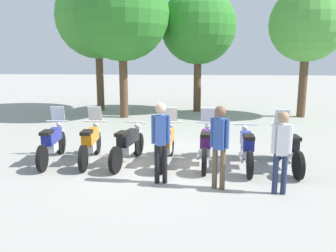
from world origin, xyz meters
name	(u,v)px	position (x,y,z in m)	size (l,w,h in m)	color
ground_plane	(167,165)	(0.00, 0.00, 0.00)	(80.00, 80.00, 0.00)	#9E9B93
motorcycle_0	(52,142)	(-2.98, 0.06, 0.52)	(0.62, 2.19, 1.37)	black
motorcycle_1	(91,142)	(-1.99, 0.14, 0.52)	(0.62, 2.19, 1.37)	black
motorcycle_2	(128,144)	(-0.99, 0.05, 0.50)	(0.74, 2.17, 0.99)	black
motorcycle_3	(167,143)	(0.00, 0.17, 0.52)	(0.62, 2.19, 1.37)	black
motorcycle_4	(206,144)	(0.99, 0.12, 0.52)	(0.62, 2.19, 1.37)	black
motorcycle_5	(247,147)	(1.98, -0.06, 0.50)	(0.62, 2.19, 0.99)	black
motorcycle_6	(288,148)	(2.97, -0.04, 0.52)	(0.62, 2.19, 1.37)	black
person_0	(219,141)	(1.21, -1.55, 1.03)	(0.40, 0.30, 1.75)	brown
person_1	(161,136)	(-0.02, -1.32, 1.04)	(0.41, 0.27, 1.76)	black
person_2	(281,147)	(2.40, -1.76, 0.98)	(0.40, 0.23, 1.68)	#232D4C
tree_0	(98,17)	(-4.01, 8.82, 4.52)	(4.03, 4.03, 6.55)	brown
tree_1	(122,14)	(-2.42, 6.77, 4.43)	(4.00, 4.00, 6.45)	brown
tree_2	(198,27)	(0.81, 8.74, 4.03)	(3.57, 3.57, 5.84)	brown
tree_3	(307,24)	(5.43, 7.46, 4.00)	(3.22, 3.22, 5.64)	brown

